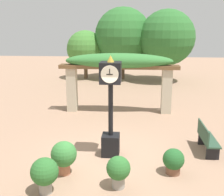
% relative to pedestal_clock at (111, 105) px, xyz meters
% --- Properties ---
extents(ground_plane, '(60.00, 60.00, 0.00)m').
position_rel_pedestal_clock_xyz_m(ground_plane, '(-0.02, -0.13, -1.61)').
color(ground_plane, '#9E7A60').
extents(pedestal_clock, '(0.61, 0.66, 3.09)m').
position_rel_pedestal_clock_xyz_m(pedestal_clock, '(0.00, 0.00, 0.00)').
color(pedestal_clock, black).
rests_on(pedestal_clock, ground).
extents(pergola, '(5.42, 1.04, 2.74)m').
position_rel_pedestal_clock_xyz_m(pergola, '(-0.02, 4.58, 0.53)').
color(pergola, '#BCB299').
rests_on(pergola, ground).
extents(potted_plant_near_left, '(0.60, 0.60, 0.82)m').
position_rel_pedestal_clock_xyz_m(potted_plant_near_left, '(0.34, -1.82, -1.13)').
color(potted_plant_near_left, gray).
rests_on(potted_plant_near_left, ground).
extents(potted_plant_near_right, '(0.69, 0.69, 0.93)m').
position_rel_pedestal_clock_xyz_m(potted_plant_near_right, '(-1.15, -1.28, -1.06)').
color(potted_plant_near_right, '#B26B4C').
rests_on(potted_plant_near_right, ground).
extents(potted_plant_far_left, '(0.58, 0.58, 0.71)m').
position_rel_pedestal_clock_xyz_m(potted_plant_far_left, '(1.78, -1.03, -1.23)').
color(potted_plant_far_left, brown).
rests_on(potted_plant_far_left, ground).
extents(potted_plant_far_right, '(0.67, 0.67, 0.90)m').
position_rel_pedestal_clock_xyz_m(potted_plant_far_right, '(-1.38, -2.21, -1.08)').
color(potted_plant_far_right, gray).
rests_on(potted_plant_far_right, ground).
extents(park_bench, '(0.42, 1.38, 0.89)m').
position_rel_pedestal_clock_xyz_m(park_bench, '(3.02, 0.47, -1.18)').
color(park_bench, '#2D4C38').
rests_on(park_bench, ground).
extents(tree_line, '(9.35, 5.03, 5.34)m').
position_rel_pedestal_clock_xyz_m(tree_line, '(0.59, 12.95, 1.45)').
color(tree_line, brown).
rests_on(tree_line, ground).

